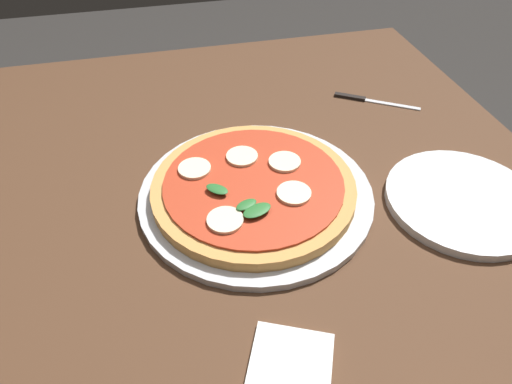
% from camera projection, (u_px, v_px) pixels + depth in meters
% --- Properties ---
extents(dining_table, '(1.17, 1.05, 0.76)m').
position_uv_depth(dining_table, '(245.00, 259.00, 0.75)').
color(dining_table, '#4C301E').
rests_on(dining_table, ground_plane).
extents(serving_tray, '(0.36, 0.36, 0.01)m').
position_uv_depth(serving_tray, '(256.00, 194.00, 0.71)').
color(serving_tray, silver).
rests_on(serving_tray, dining_table).
extents(pizza, '(0.31, 0.31, 0.03)m').
position_uv_depth(pizza, '(253.00, 187.00, 0.69)').
color(pizza, tan).
rests_on(pizza, serving_tray).
extents(plate_white, '(0.23, 0.23, 0.01)m').
position_uv_depth(plate_white, '(463.00, 200.00, 0.70)').
color(plate_white, white).
rests_on(plate_white, dining_table).
extents(napkin, '(0.16, 0.14, 0.01)m').
position_uv_depth(napkin, '(288.00, 383.00, 0.49)').
color(napkin, white).
rests_on(napkin, dining_table).
extents(knife, '(0.10, 0.15, 0.01)m').
position_uv_depth(knife, '(365.00, 100.00, 0.92)').
color(knife, black).
rests_on(knife, dining_table).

